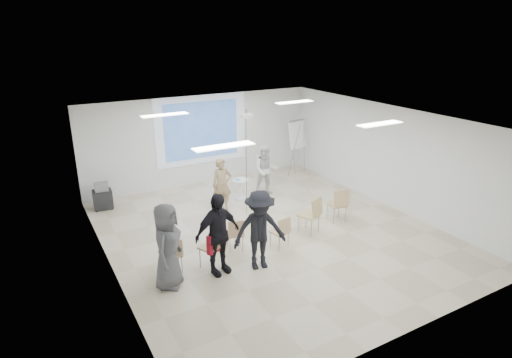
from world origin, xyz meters
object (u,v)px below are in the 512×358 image
chair_center (282,230)px  chair_right_inner (312,213)px  chair_right_far (339,203)px  flipchart_easel (297,134)px  player_right (266,167)px  audience_left (217,228)px  av_cart (103,197)px  chair_far_left (173,253)px  chair_left_mid (214,244)px  chair_left_inner (235,232)px  audience_outer (167,241)px  player_left (222,181)px  audience_mid (260,225)px  pedestal_table (240,188)px  laptop (235,232)px

chair_center → chair_right_inner: 1.14m
chair_right_far → flipchart_easel: 4.24m
player_right → chair_right_inner: bearing=-72.9°
chair_center → audience_left: size_ratio=0.38×
chair_right_far → av_cart: size_ratio=1.21×
chair_center → av_cart: (-3.29, 4.61, -0.11)m
chair_far_left → chair_center: (2.64, -0.23, 0.00)m
chair_left_mid → chair_right_inner: bearing=-18.6°
av_cart → chair_left_mid: bearing=-67.2°
chair_left_inner → audience_outer: (-1.86, -0.64, 0.54)m
player_left → chair_left_inner: 2.49m
audience_left → audience_outer: bearing=168.9°
player_left → audience_mid: (-0.63, -3.28, 0.14)m
player_left → audience_mid: audience_mid is taller
player_left → chair_left_inner: bearing=-98.2°
pedestal_table → chair_right_inner: 3.08m
flipchart_easel → laptop: bearing=-149.6°
chair_left_inner → chair_right_inner: bearing=11.1°
chair_right_far → flipchart_easel: (1.31, 3.93, 0.91)m
chair_far_left → chair_left_mid: 0.90m
chair_far_left → audience_outer: bearing=-114.8°
audience_mid → flipchart_easel: bearing=60.4°
player_left → audience_left: (-1.52, -3.02, 0.17)m
pedestal_table → audience_left: bearing=-124.0°
chair_center → audience_left: audience_left is taller
player_right → audience_left: 4.82m
player_left → chair_right_inner: (1.37, -2.51, -0.30)m
chair_left_mid → flipchart_easel: size_ratio=0.49×
pedestal_table → av_cart: size_ratio=0.85×
player_right → chair_right_inner: (-0.40, -3.01, -0.30)m
pedestal_table → chair_left_inner: size_ratio=0.85×
chair_far_left → audience_mid: size_ratio=0.39×
audience_outer → player_left: bearing=-4.1°
pedestal_table → audience_mid: (-1.51, -3.81, 0.67)m
chair_center → chair_far_left: bearing=164.5°
pedestal_table → chair_far_left: size_ratio=0.86×
chair_far_left → audience_left: size_ratio=0.38×
player_right → chair_left_inner: bearing=-106.9°
chair_far_left → chair_center: size_ratio=0.99×
player_left → av_cart: bearing=158.3°
chair_left_inner → chair_right_far: 3.18m
audience_mid → flipchart_easel: audience_mid is taller
pedestal_table → player_left: size_ratio=0.39×
audience_outer → flipchart_easel: (6.35, 4.61, 0.47)m
chair_left_mid → chair_left_inner: size_ratio=1.23×
chair_right_far → av_cart: bearing=151.9°
chair_center → audience_mid: audience_mid is taller
player_right → audience_mid: size_ratio=0.86×
player_left → chair_right_inner: size_ratio=1.79×
player_right → chair_far_left: (-4.14, -3.04, -0.42)m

